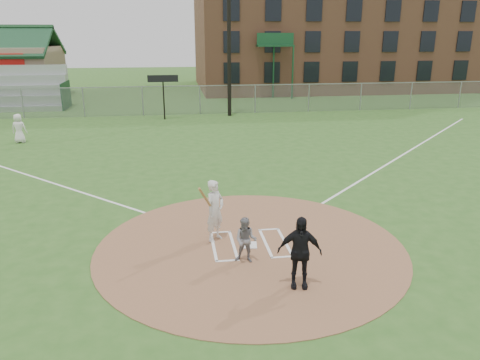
{
  "coord_description": "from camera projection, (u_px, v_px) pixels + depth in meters",
  "views": [
    {
      "loc": [
        -1.95,
        -11.47,
        5.62
      ],
      "look_at": [
        0.0,
        2.0,
        1.3
      ],
      "focal_mm": 35.0,
      "sensor_mm": 36.0,
      "label": 1
    }
  ],
  "objects": [
    {
      "name": "foul_line_third",
      "position": [
        9.0,
        169.0,
        20.05
      ],
      "size": [
        17.04,
        17.04,
        0.01
      ],
      "primitive_type": "cube",
      "rotation": [
        0.0,
        0.0,
        0.79
      ],
      "color": "white",
      "rests_on": "ground"
    },
    {
      "name": "ondeck_player",
      "position": [
        19.0,
        128.0,
        24.64
      ],
      "size": [
        0.8,
        0.57,
        1.54
      ],
      "primitive_type": "imported",
      "rotation": [
        0.0,
        0.0,
        3.02
      ],
      "color": "white",
      "rests_on": "ground"
    },
    {
      "name": "dirt_circle",
      "position": [
        250.0,
        247.0,
        12.78
      ],
      "size": [
        8.4,
        8.4,
        0.02
      ],
      "primitive_type": "cylinder",
      "color": "#986847",
      "rests_on": "ground"
    },
    {
      "name": "outfield_fence",
      "position": [
        200.0,
        100.0,
        33.24
      ],
      "size": [
        56.08,
        0.08,
        2.03
      ],
      "color": "slate",
      "rests_on": "ground"
    },
    {
      "name": "batter_at_plate",
      "position": [
        215.0,
        211.0,
        12.94
      ],
      "size": [
        0.87,
        1.04,
        1.78
      ],
      "color": "silver",
      "rests_on": "dirt_circle"
    },
    {
      "name": "home_plate",
      "position": [
        249.0,
        245.0,
        12.82
      ],
      "size": [
        0.47,
        0.47,
        0.03
      ],
      "primitive_type": "cube",
      "rotation": [
        0.0,
        0.0,
        -0.13
      ],
      "color": "white",
      "rests_on": "dirt_circle"
    },
    {
      "name": "ground",
      "position": [
        250.0,
        247.0,
        12.79
      ],
      "size": [
        140.0,
        140.0,
        0.0
      ],
      "primitive_type": "plane",
      "color": "#2F5C1F",
      "rests_on": "ground"
    },
    {
      "name": "catcher",
      "position": [
        246.0,
        240.0,
        11.77
      ],
      "size": [
        0.7,
        0.62,
        1.19
      ],
      "primitive_type": "imported",
      "rotation": [
        0.0,
        0.0,
        -0.36
      ],
      "color": "gray",
      "rests_on": "dirt_circle"
    },
    {
      "name": "brick_warehouse",
      "position": [
        343.0,
        13.0,
        48.52
      ],
      "size": [
        30.0,
        17.17,
        15.0
      ],
      "color": "#9D6044",
      "rests_on": "ground"
    },
    {
      "name": "umpire",
      "position": [
        300.0,
        252.0,
        10.54
      ],
      "size": [
        1.07,
        0.61,
        1.71
      ],
      "primitive_type": "imported",
      "rotation": [
        0.0,
        0.0,
        -0.2
      ],
      "color": "black",
      "rests_on": "dirt_circle"
    },
    {
      "name": "bleachers",
      "position": [
        24.0,
        88.0,
        35.25
      ],
      "size": [
        6.08,
        3.2,
        3.2
      ],
      "color": "#B7BABF",
      "rests_on": "ground"
    },
    {
      "name": "foul_line_first",
      "position": [
        404.0,
        154.0,
        22.5
      ],
      "size": [
        17.04,
        17.04,
        0.01
      ],
      "primitive_type": "cube",
      "rotation": [
        0.0,
        0.0,
        -0.79
      ],
      "color": "white",
      "rests_on": "ground"
    },
    {
      "name": "scoreboard_sign",
      "position": [
        163.0,
        83.0,
        30.78
      ],
      "size": [
        2.0,
        0.1,
        2.93
      ],
      "color": "black",
      "rests_on": "ground"
    },
    {
      "name": "light_pole",
      "position": [
        229.0,
        16.0,
        30.87
      ],
      "size": [
        1.2,
        0.3,
        12.22
      ],
      "color": "black",
      "rests_on": "ground"
    },
    {
      "name": "batters_boxes",
      "position": [
        250.0,
        244.0,
        12.92
      ],
      "size": [
        2.08,
        1.88,
        0.01
      ],
      "color": "white",
      "rests_on": "dirt_circle"
    }
  ]
}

